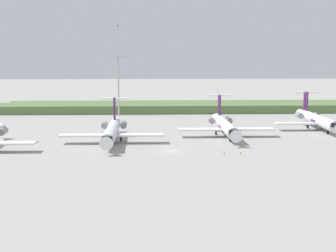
# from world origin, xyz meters

# --- Properties ---
(ground_plane) EXTENTS (500.00, 500.00, 0.00)m
(ground_plane) POSITION_xyz_m (0.00, 30.00, 0.00)
(ground_plane) COLOR #9E9B96
(grass_berm) EXTENTS (320.00, 20.00, 2.71)m
(grass_berm) POSITION_xyz_m (0.00, 71.29, 1.35)
(grass_berm) COLOR #597542
(grass_berm) RESTS_ON ground
(regional_jet_second) EXTENTS (22.81, 31.00, 9.00)m
(regional_jet_second) POSITION_xyz_m (-12.63, 11.04, 2.54)
(regional_jet_second) COLOR white
(regional_jet_second) RESTS_ON ground
(regional_jet_third) EXTENTS (22.81, 31.00, 9.00)m
(regional_jet_third) POSITION_xyz_m (13.77, 18.62, 2.54)
(regional_jet_third) COLOR white
(regional_jet_third) RESTS_ON ground
(regional_jet_fourth) EXTENTS (22.81, 31.00, 9.00)m
(regional_jet_fourth) POSITION_xyz_m (39.21, 28.02, 2.54)
(regional_jet_fourth) COLOR white
(regional_jet_fourth) RESTS_ON ground
(antenna_mast) EXTENTS (4.40, 0.50, 28.18)m
(antenna_mast) POSITION_xyz_m (-13.83, 59.75, 11.61)
(antenna_mast) COLOR #B2B2B7
(antenna_mast) RESTS_ON ground
(safety_cone_front_marker) EXTENTS (0.44, 0.44, 0.55)m
(safety_cone_front_marker) POSITION_xyz_m (10.29, -3.51, 0.28)
(safety_cone_front_marker) COLOR orange
(safety_cone_front_marker) RESTS_ON ground
(safety_cone_mid_marker) EXTENTS (0.44, 0.44, 0.55)m
(safety_cone_mid_marker) POSITION_xyz_m (13.55, -3.60, 0.28)
(safety_cone_mid_marker) COLOR orange
(safety_cone_mid_marker) RESTS_ON ground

